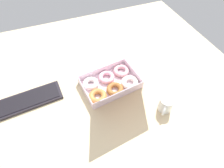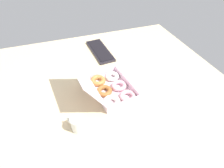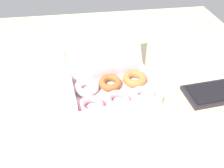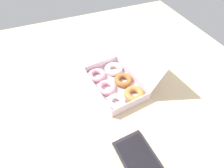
# 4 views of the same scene
# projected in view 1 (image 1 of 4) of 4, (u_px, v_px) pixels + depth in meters

# --- Properties ---
(ground_plane) EXTENTS (1.80, 1.80, 0.02)m
(ground_plane) POSITION_uv_depth(u_px,v_px,m) (115.00, 86.00, 1.17)
(ground_plane) COLOR beige
(donut_box) EXTENTS (0.40, 0.41, 0.27)m
(donut_box) POSITION_uv_depth(u_px,v_px,m) (112.00, 84.00, 1.12)
(donut_box) COLOR white
(donut_box) RESTS_ON ground_plane
(keyboard) EXTENTS (0.42, 0.18, 0.02)m
(keyboard) POSITION_uv_depth(u_px,v_px,m) (28.00, 100.00, 1.07)
(keyboard) COLOR #242128
(keyboard) RESTS_ON ground_plane
(coffee_mug) EXTENTS (0.10, 0.10, 0.09)m
(coffee_mug) POSITION_uv_depth(u_px,v_px,m) (166.00, 105.00, 1.01)
(coffee_mug) COLOR white
(coffee_mug) RESTS_ON ground_plane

